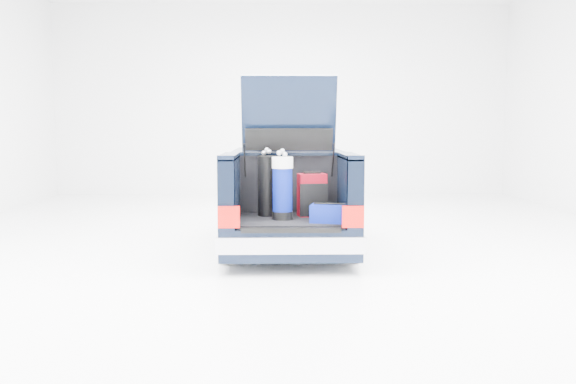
{
  "coord_description": "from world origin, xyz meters",
  "views": [
    {
      "loc": [
        -0.19,
        -9.33,
        1.77
      ],
      "look_at": [
        0.0,
        -0.5,
        0.84
      ],
      "focal_mm": 38.0,
      "sensor_mm": 36.0,
      "label": 1
    }
  ],
  "objects_px": {
    "red_suitcase": "(312,195)",
    "blue_duffel": "(330,213)",
    "black_golf_bag": "(267,185)",
    "blue_golf_bag": "(282,187)",
    "car": "(287,199)"
  },
  "relations": [
    {
      "from": "black_golf_bag",
      "to": "blue_golf_bag",
      "type": "distance_m",
      "value": 0.39
    },
    {
      "from": "black_golf_bag",
      "to": "red_suitcase",
      "type": "bearing_deg",
      "value": -0.19
    },
    {
      "from": "black_golf_bag",
      "to": "blue_duffel",
      "type": "height_order",
      "value": "black_golf_bag"
    },
    {
      "from": "car",
      "to": "blue_duffel",
      "type": "relative_size",
      "value": 8.98
    },
    {
      "from": "car",
      "to": "blue_golf_bag",
      "type": "xyz_separation_m",
      "value": [
        -0.09,
        -1.66,
        0.34
      ]
    },
    {
      "from": "red_suitcase",
      "to": "black_golf_bag",
      "type": "height_order",
      "value": "black_golf_bag"
    },
    {
      "from": "red_suitcase",
      "to": "blue_duffel",
      "type": "distance_m",
      "value": 0.59
    },
    {
      "from": "car",
      "to": "blue_duffel",
      "type": "height_order",
      "value": "car"
    },
    {
      "from": "red_suitcase",
      "to": "car",
      "type": "bearing_deg",
      "value": 92.26
    },
    {
      "from": "blue_golf_bag",
      "to": "car",
      "type": "bearing_deg",
      "value": 108.44
    },
    {
      "from": "car",
      "to": "black_golf_bag",
      "type": "relative_size",
      "value": 5.17
    },
    {
      "from": "red_suitcase",
      "to": "blue_duffel",
      "type": "bearing_deg",
      "value": -80.5
    },
    {
      "from": "red_suitcase",
      "to": "black_golf_bag",
      "type": "relative_size",
      "value": 0.67
    },
    {
      "from": "black_golf_bag",
      "to": "blue_golf_bag",
      "type": "xyz_separation_m",
      "value": [
        0.2,
        -0.33,
        0.0
      ]
    },
    {
      "from": "car",
      "to": "red_suitcase",
      "type": "xyz_separation_m",
      "value": [
        0.3,
        -1.38,
        0.21
      ]
    }
  ]
}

